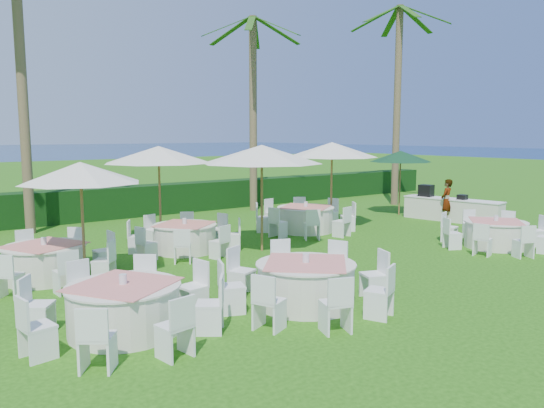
{
  "coord_description": "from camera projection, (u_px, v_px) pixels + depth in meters",
  "views": [
    {
      "loc": [
        -7.76,
        -8.09,
        3.25
      ],
      "look_at": [
        0.96,
        3.76,
        1.3
      ],
      "focal_mm": 35.0,
      "sensor_mm": 36.0,
      "label": 1
    }
  ],
  "objects": [
    {
      "name": "palm_b",
      "position": [
        22.0,
        80.0,
        16.81
      ],
      "size": [
        4.36,
        4.27,
        9.01
      ],
      "color": "brown",
      "rests_on": "ground"
    },
    {
      "name": "hedge",
      "position": [
        129.0,
        201.0,
        20.95
      ],
      "size": [
        34.0,
        1.0,
        1.2
      ],
      "primitive_type": "cube",
      "color": "black",
      "rests_on": "ground"
    },
    {
      "name": "staff_person",
      "position": [
        446.0,
        201.0,
        19.58
      ],
      "size": [
        0.66,
        0.52,
        1.6
      ],
      "primitive_type": "imported",
      "rotation": [
        0.0,
        0.0,
        3.4
      ],
      "color": "gray",
      "rests_on": "ground"
    },
    {
      "name": "umbrella_a",
      "position": [
        80.0,
        173.0,
        11.4
      ],
      "size": [
        2.62,
        2.62,
        2.65
      ],
      "color": "brown",
      "rests_on": "ground"
    },
    {
      "name": "umbrella_green",
      "position": [
        401.0,
        156.0,
        21.14
      ],
      "size": [
        2.45,
        2.45,
        2.59
      ],
      "color": "brown",
      "rests_on": "ground"
    },
    {
      "name": "ground",
      "position": [
        339.0,
        285.0,
        11.45
      ],
      "size": [
        120.0,
        120.0,
        0.0
      ],
      "primitive_type": "plane",
      "color": "#1D500D",
      "rests_on": "ground"
    },
    {
      "name": "banquet_table_f",
      "position": [
        306.0,
        218.0,
        17.76
      ],
      "size": [
        3.34,
        3.34,
        1.0
      ],
      "color": "silver",
      "rests_on": "ground"
    },
    {
      "name": "banquet_table_c",
      "position": [
        495.0,
        233.0,
        15.26
      ],
      "size": [
        3.03,
        3.03,
        0.93
      ],
      "color": "silver",
      "rests_on": "ground"
    },
    {
      "name": "banquet_table_e",
      "position": [
        185.0,
        237.0,
        14.71
      ],
      "size": [
        3.07,
        3.07,
        0.94
      ],
      "color": "silver",
      "rests_on": "ground"
    },
    {
      "name": "banquet_table_a",
      "position": [
        124.0,
        307.0,
        8.68
      ],
      "size": [
        3.28,
        3.28,
        0.98
      ],
      "color": "silver",
      "rests_on": "ground"
    },
    {
      "name": "banquet_table_b",
      "position": [
        306.0,
        283.0,
        10.08
      ],
      "size": [
        3.27,
        3.27,
        1.0
      ],
      "color": "silver",
      "rests_on": "ground"
    },
    {
      "name": "banquet_table_d",
      "position": [
        45.0,
        261.0,
        11.87
      ],
      "size": [
        3.17,
        3.17,
        0.96
      ],
      "color": "silver",
      "rests_on": "ground"
    },
    {
      "name": "palm_e",
      "position": [
        397.0,
        97.0,
        23.93
      ],
      "size": [
        4.4,
        3.95,
        8.92
      ],
      "color": "brown",
      "rests_on": "ground"
    },
    {
      "name": "umbrella_b",
      "position": [
        262.0,
        154.0,
        14.51
      ],
      "size": [
        3.36,
        3.36,
        2.95
      ],
      "color": "brown",
      "rests_on": "ground"
    },
    {
      "name": "palm_d",
      "position": [
        253.0,
        104.0,
        22.15
      ],
      "size": [
        4.39,
        4.2,
        8.06
      ],
      "color": "brown",
      "rests_on": "ground"
    },
    {
      "name": "umbrella_c",
      "position": [
        159.0,
        155.0,
        15.69
      ],
      "size": [
        3.28,
        3.28,
        2.89
      ],
      "color": "brown",
      "rests_on": "ground"
    },
    {
      "name": "buffet_table",
      "position": [
        451.0,
        209.0,
        19.84
      ],
      "size": [
        1.43,
        3.74,
        1.3
      ],
      "color": "silver",
      "rests_on": "ground"
    },
    {
      "name": "umbrella_d",
      "position": [
        332.0,
        150.0,
        18.16
      ],
      "size": [
        3.12,
        3.12,
        2.97
      ],
      "color": "brown",
      "rests_on": "ground"
    }
  ]
}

